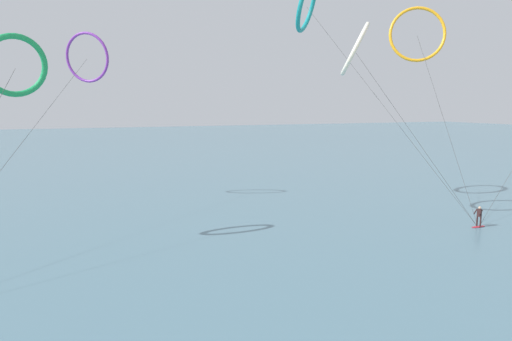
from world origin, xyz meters
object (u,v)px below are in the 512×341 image
at_px(kite_amber, 417,34).
at_px(kite_emerald, 15,66).
at_px(kite_teal, 307,5).
at_px(surfer_crimson, 479,218).
at_px(kite_violet, 87,58).
at_px(kite_ivory, 355,49).

distance_m(kite_amber, kite_emerald, 31.68).
xyz_separation_m(kite_teal, kite_emerald, (-24.25, -5.75, -6.81)).
bearing_deg(kite_teal, surfer_crimson, 74.14).
height_order(surfer_crimson, kite_emerald, kite_emerald).
bearing_deg(kite_emerald, kite_violet, -130.24).
bearing_deg(kite_violet, kite_teal, -165.17).
bearing_deg(kite_emerald, kite_teal, 172.33).
bearing_deg(kite_amber, kite_violet, -179.66).
distance_m(surfer_crimson, kite_amber, 16.43).
xyz_separation_m(surfer_crimson, kite_emerald, (-33.25, 7.16, 11.54)).
bearing_deg(kite_violet, surfer_crimson, -178.29).
height_order(surfer_crimson, kite_violet, kite_violet).
xyz_separation_m(kite_amber, kite_emerald, (-31.45, 1.05, -3.61)).
xyz_separation_m(kite_amber, kite_violet, (-26.42, 15.47, -1.56)).
xyz_separation_m(kite_amber, kite_ivory, (-6.71, -0.47, -1.62)).
xyz_separation_m(kite_teal, kite_violet, (-19.21, 8.67, -4.76)).
distance_m(kite_emerald, kite_violet, 15.41).
relative_size(kite_ivory, kite_violet, 0.65).
bearing_deg(kite_ivory, kite_violet, -97.42).
distance_m(kite_ivory, kite_violet, 25.34).
height_order(surfer_crimson, kite_amber, kite_amber).
height_order(kite_teal, kite_ivory, kite_teal).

